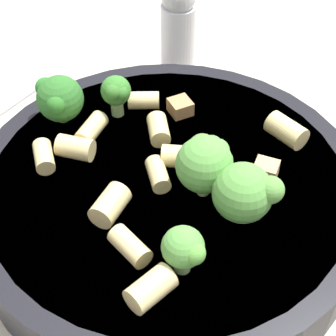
% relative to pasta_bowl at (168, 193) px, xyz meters
% --- Properties ---
extents(ground_plane, '(2.00, 2.00, 0.00)m').
position_rel_pasta_bowl_xyz_m(ground_plane, '(0.00, 0.00, -0.02)').
color(ground_plane, '#BCB29E').
extents(pasta_bowl, '(0.28, 0.28, 0.04)m').
position_rel_pasta_bowl_xyz_m(pasta_bowl, '(0.00, 0.00, 0.00)').
color(pasta_bowl, black).
rests_on(pasta_bowl, ground_plane).
extents(broccoli_floret_0, '(0.04, 0.04, 0.04)m').
position_rel_pasta_bowl_xyz_m(broccoli_floret_0, '(-0.05, 0.09, 0.04)').
color(broccoli_floret_0, '#84AD60').
rests_on(broccoli_floret_0, pasta_bowl).
extents(broccoli_floret_1, '(0.04, 0.04, 0.04)m').
position_rel_pasta_bowl_xyz_m(broccoli_floret_1, '(0.03, -0.05, 0.04)').
color(broccoli_floret_1, '#84AD60').
rests_on(broccoli_floret_1, pasta_bowl).
extents(broccoli_floret_2, '(0.03, 0.03, 0.03)m').
position_rel_pasta_bowl_xyz_m(broccoli_floret_2, '(-0.02, -0.08, 0.04)').
color(broccoli_floret_2, '#84AD60').
rests_on(broccoli_floret_2, pasta_bowl).
extents(broccoli_floret_3, '(0.04, 0.04, 0.05)m').
position_rel_pasta_bowl_xyz_m(broccoli_floret_3, '(0.02, -0.02, 0.04)').
color(broccoli_floret_3, '#93B766').
rests_on(broccoli_floret_3, pasta_bowl).
extents(broccoli_floret_4, '(0.02, 0.03, 0.03)m').
position_rel_pasta_bowl_xyz_m(broccoli_floret_4, '(-0.01, 0.08, 0.04)').
color(broccoli_floret_4, '#9EC175').
rests_on(broccoli_floret_4, pasta_bowl).
extents(rigatoni_0, '(0.03, 0.03, 0.02)m').
position_rel_pasta_bowl_xyz_m(rigatoni_0, '(-0.04, -0.09, 0.02)').
color(rigatoni_0, '#E0C67F').
rests_on(rigatoni_0, pasta_bowl).
extents(rigatoni_1, '(0.03, 0.03, 0.02)m').
position_rel_pasta_bowl_xyz_m(rigatoni_1, '(-0.05, -0.02, 0.03)').
color(rigatoni_1, '#E0C67F').
rests_on(rigatoni_1, pasta_bowl).
extents(rigatoni_2, '(0.02, 0.03, 0.02)m').
position_rel_pasta_bowl_xyz_m(rigatoni_2, '(0.01, 0.04, 0.02)').
color(rigatoni_2, '#E0C67F').
rests_on(rigatoni_2, pasta_bowl).
extents(rigatoni_3, '(0.03, 0.03, 0.02)m').
position_rel_pasta_bowl_xyz_m(rigatoni_3, '(-0.05, 0.05, 0.02)').
color(rigatoni_3, '#E0C67F').
rests_on(rigatoni_3, pasta_bowl).
extents(rigatoni_4, '(0.02, 0.03, 0.01)m').
position_rel_pasta_bowl_xyz_m(rigatoni_4, '(-0.01, -0.00, 0.02)').
color(rigatoni_4, '#E0C67F').
rests_on(rigatoni_4, pasta_bowl).
extents(rigatoni_5, '(0.03, 0.02, 0.01)m').
position_rel_pasta_bowl_xyz_m(rigatoni_5, '(0.01, 0.08, 0.02)').
color(rigatoni_5, '#E0C67F').
rests_on(rigatoni_5, pasta_bowl).
extents(rigatoni_6, '(0.02, 0.03, 0.01)m').
position_rel_pasta_bowl_xyz_m(rigatoni_6, '(-0.05, -0.05, 0.02)').
color(rigatoni_6, '#E0C67F').
rests_on(rigatoni_6, pasta_bowl).
extents(rigatoni_7, '(0.03, 0.03, 0.01)m').
position_rel_pasta_bowl_xyz_m(rigatoni_7, '(-0.04, 0.06, 0.02)').
color(rigatoni_7, '#E0C67F').
rests_on(rigatoni_7, pasta_bowl).
extents(rigatoni_8, '(0.03, 0.03, 0.02)m').
position_rel_pasta_bowl_xyz_m(rigatoni_8, '(0.01, 0.01, 0.02)').
color(rigatoni_8, '#E0C67F').
rests_on(rigatoni_8, pasta_bowl).
extents(rigatoni_9, '(0.02, 0.03, 0.01)m').
position_rel_pasta_bowl_xyz_m(rigatoni_9, '(-0.08, 0.05, 0.02)').
color(rigatoni_9, '#E0C67F').
rests_on(rigatoni_9, pasta_bowl).
extents(rigatoni_10, '(0.03, 0.03, 0.02)m').
position_rel_pasta_bowl_xyz_m(rigatoni_10, '(0.10, 0.01, 0.02)').
color(rigatoni_10, '#E0C67F').
rests_on(rigatoni_10, pasta_bowl).
extents(chicken_chunk_0, '(0.02, 0.02, 0.01)m').
position_rel_pasta_bowl_xyz_m(chicken_chunk_0, '(0.06, -0.02, 0.02)').
color(chicken_chunk_0, tan).
rests_on(chicken_chunk_0, pasta_bowl).
extents(chicken_chunk_1, '(0.02, 0.02, 0.01)m').
position_rel_pasta_bowl_xyz_m(chicken_chunk_1, '(0.04, 0.06, 0.02)').
color(chicken_chunk_1, '#A87A4C').
rests_on(chicken_chunk_1, pasta_bowl).
extents(pepper_shaker, '(0.03, 0.03, 0.09)m').
position_rel_pasta_bowl_xyz_m(pepper_shaker, '(0.08, 0.17, 0.02)').
color(pepper_shaker, silver).
rests_on(pepper_shaker, ground_plane).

